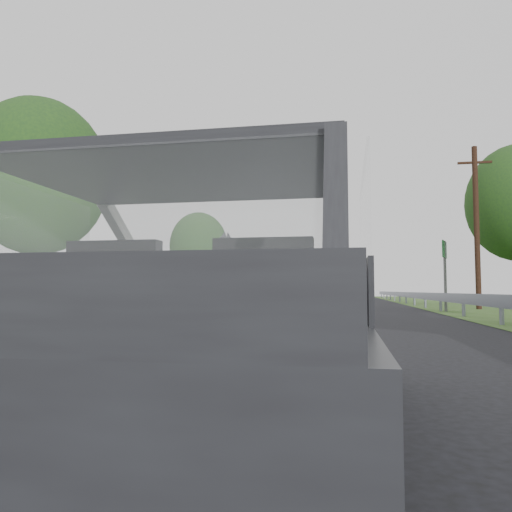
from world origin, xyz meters
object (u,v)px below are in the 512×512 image
at_px(other_car, 317,294).
at_px(cat, 257,255).
at_px(subject_car, 208,308).
at_px(utility_pole, 477,227).
at_px(highway_sign, 445,276).

bearing_deg(other_car, cat, -94.51).
bearing_deg(other_car, subject_car, -95.09).
bearing_deg(cat, utility_pole, 86.42).
bearing_deg(highway_sign, other_car, 175.69).
bearing_deg(utility_pole, other_car, -172.29).
bearing_deg(utility_pole, highway_sign, -123.13).
bearing_deg(highway_sign, utility_pole, 73.82).
xyz_separation_m(subject_car, cat, (0.17, 0.66, 0.36)).
relative_size(subject_car, highway_sign, 1.44).
height_order(cat, utility_pole, utility_pole).
relative_size(other_car, utility_pole, 0.58).
relative_size(subject_car, other_car, 0.95).
xyz_separation_m(cat, other_car, (-0.75, 19.06, -0.39)).
relative_size(highway_sign, utility_pole, 0.38).
relative_size(other_car, highway_sign, 1.52).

